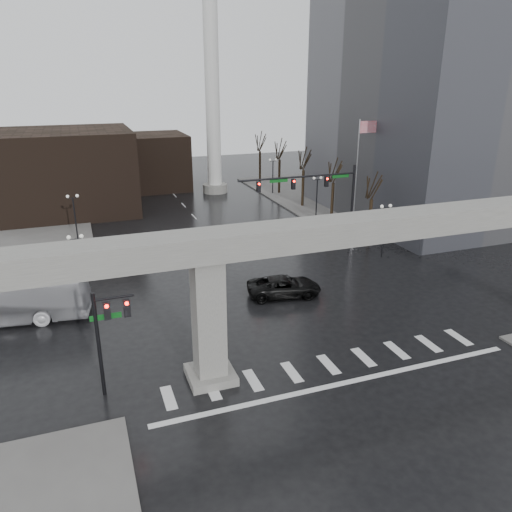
% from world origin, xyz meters
% --- Properties ---
extents(ground, '(160.00, 160.00, 0.00)m').
position_xyz_m(ground, '(0.00, 0.00, 0.00)').
color(ground, black).
rests_on(ground, ground).
extents(sidewalk_ne, '(28.00, 36.00, 0.15)m').
position_xyz_m(sidewalk_ne, '(26.00, 36.00, 0.07)').
color(sidewalk_ne, slate).
rests_on(sidewalk_ne, ground).
extents(elevated_guideway, '(48.00, 2.60, 8.70)m').
position_xyz_m(elevated_guideway, '(1.26, 0.00, 6.88)').
color(elevated_guideway, gray).
rests_on(elevated_guideway, ground).
extents(office_tower, '(22.00, 26.00, 42.00)m').
position_xyz_m(office_tower, '(28.00, 26.00, 21.00)').
color(office_tower, slate).
rests_on(office_tower, ground).
extents(building_far_left, '(16.00, 14.00, 10.00)m').
position_xyz_m(building_far_left, '(-14.00, 42.00, 5.00)').
color(building_far_left, black).
rests_on(building_far_left, ground).
extents(building_far_mid, '(10.00, 10.00, 8.00)m').
position_xyz_m(building_far_mid, '(-2.00, 52.00, 4.00)').
color(building_far_mid, black).
rests_on(building_far_mid, ground).
extents(smokestack, '(3.60, 3.60, 30.00)m').
position_xyz_m(smokestack, '(6.00, 46.00, 13.35)').
color(smokestack, silver).
rests_on(smokestack, ground).
extents(signal_mast_arm, '(12.12, 0.43, 8.00)m').
position_xyz_m(signal_mast_arm, '(8.99, 18.80, 5.83)').
color(signal_mast_arm, black).
rests_on(signal_mast_arm, ground).
extents(signal_left_pole, '(2.30, 0.30, 6.00)m').
position_xyz_m(signal_left_pole, '(-12.25, 0.50, 4.07)').
color(signal_left_pole, black).
rests_on(signal_left_pole, ground).
extents(flagpole_assembly, '(2.06, 0.12, 12.00)m').
position_xyz_m(flagpole_assembly, '(15.29, 22.00, 7.53)').
color(flagpole_assembly, silver).
rests_on(flagpole_assembly, ground).
extents(lamp_right_0, '(1.22, 0.32, 5.11)m').
position_xyz_m(lamp_right_0, '(13.50, 14.00, 3.47)').
color(lamp_right_0, black).
rests_on(lamp_right_0, ground).
extents(lamp_right_1, '(1.22, 0.32, 5.11)m').
position_xyz_m(lamp_right_1, '(13.50, 28.00, 3.47)').
color(lamp_right_1, black).
rests_on(lamp_right_1, ground).
extents(lamp_right_2, '(1.22, 0.32, 5.11)m').
position_xyz_m(lamp_right_2, '(13.50, 42.00, 3.47)').
color(lamp_right_2, black).
rests_on(lamp_right_2, ground).
extents(lamp_left_0, '(1.22, 0.32, 5.11)m').
position_xyz_m(lamp_left_0, '(-13.50, 14.00, 3.47)').
color(lamp_left_0, black).
rests_on(lamp_left_0, ground).
extents(lamp_left_1, '(1.22, 0.32, 5.11)m').
position_xyz_m(lamp_left_1, '(-13.50, 28.00, 3.47)').
color(lamp_left_1, black).
rests_on(lamp_left_1, ground).
extents(lamp_left_2, '(1.22, 0.32, 5.11)m').
position_xyz_m(lamp_left_2, '(-13.50, 42.00, 3.47)').
color(lamp_left_2, black).
rests_on(lamp_left_2, ground).
extents(tree_right_0, '(1.09, 1.58, 7.50)m').
position_xyz_m(tree_right_0, '(14.53, 18.02, 2.79)').
color(tree_right_0, black).
rests_on(tree_right_0, ground).
extents(tree_right_1, '(1.09, 1.61, 7.67)m').
position_xyz_m(tree_right_1, '(14.53, 26.02, 2.85)').
color(tree_right_1, black).
rests_on(tree_right_1, ground).
extents(tree_right_2, '(1.10, 1.63, 7.85)m').
position_xyz_m(tree_right_2, '(14.53, 34.02, 2.91)').
color(tree_right_2, black).
rests_on(tree_right_2, ground).
extents(tree_right_3, '(1.11, 1.66, 8.02)m').
position_xyz_m(tree_right_3, '(14.53, 42.02, 2.98)').
color(tree_right_3, black).
rests_on(tree_right_3, ground).
extents(tree_right_4, '(1.12, 1.69, 8.19)m').
position_xyz_m(tree_right_4, '(14.53, 50.02, 3.04)').
color(tree_right_4, black).
rests_on(tree_right_4, ground).
extents(pickup_truck, '(6.08, 3.57, 1.59)m').
position_xyz_m(pickup_truck, '(1.32, 8.97, 0.79)').
color(pickup_truck, black).
rests_on(pickup_truck, ground).
extents(far_car, '(1.83, 4.02, 1.34)m').
position_xyz_m(far_car, '(-0.25, 22.68, 0.67)').
color(far_car, black).
rests_on(far_car, ground).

